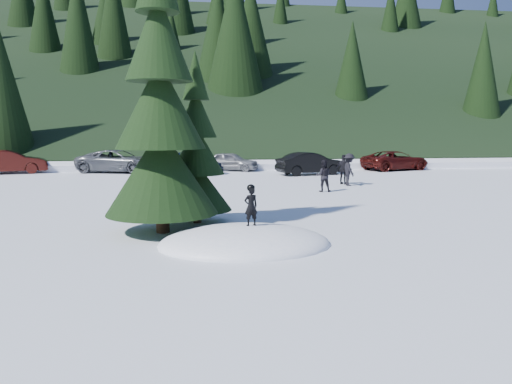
{
  "coord_description": "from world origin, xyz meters",
  "views": [
    {
      "loc": [
        -1.25,
        -12.56,
        3.02
      ],
      "look_at": [
        0.54,
        2.06,
        1.1
      ],
      "focal_mm": 35.0,
      "sensor_mm": 36.0,
      "label": 1
    }
  ],
  "objects": [
    {
      "name": "car_6",
      "position": [
        12.81,
        21.19,
        0.68
      ],
      "size": [
        5.33,
        3.64,
        1.36
      ],
      "primitive_type": "imported",
      "rotation": [
        0.0,
        0.0,
        1.88
      ],
      "color": "#390C0A",
      "rests_on": "ground"
    },
    {
      "name": "ground",
      "position": [
        0.0,
        0.0,
        0.0
      ],
      "size": [
        200.0,
        200.0,
        0.0
      ],
      "primitive_type": "plane",
      "color": "white",
      "rests_on": "ground"
    },
    {
      "name": "snow_mound",
      "position": [
        0.0,
        0.0,
        0.0
      ],
      "size": [
        4.48,
        3.52,
        0.96
      ],
      "primitive_type": "ellipsoid",
      "color": "white",
      "rests_on": "ground"
    },
    {
      "name": "spruce_tall",
      "position": [
        -2.2,
        1.8,
        3.32
      ],
      "size": [
        3.2,
        3.2,
        8.6
      ],
      "color": "black",
      "rests_on": "ground"
    },
    {
      "name": "spruce_short",
      "position": [
        -1.2,
        3.2,
        2.1
      ],
      "size": [
        2.2,
        2.2,
        5.37
      ],
      "color": "black",
      "rests_on": "ground"
    },
    {
      "name": "car_5",
      "position": [
        6.06,
        18.48,
        0.72
      ],
      "size": [
        4.59,
        2.52,
        1.43
      ],
      "primitive_type": "imported",
      "rotation": [
        0.0,
        0.0,
        1.82
      ],
      "color": "black",
      "rests_on": "ground"
    },
    {
      "name": "car_3",
      "position": [
        -1.84,
        19.7,
        0.7
      ],
      "size": [
        4.95,
        2.26,
        1.4
      ],
      "primitive_type": "imported",
      "rotation": [
        0.0,
        0.0,
        1.63
      ],
      "color": "black",
      "rests_on": "ground"
    },
    {
      "name": "adult_1",
      "position": [
        6.58,
        13.05,
        0.79
      ],
      "size": [
        0.94,
        0.91,
        1.58
      ],
      "primitive_type": "imported",
      "rotation": [
        0.0,
        0.0,
        2.39
      ],
      "color": "black",
      "rests_on": "ground"
    },
    {
      "name": "car_4",
      "position": [
        1.23,
        22.01,
        0.65
      ],
      "size": [
        4.13,
        2.86,
        1.3
      ],
      "primitive_type": "imported",
      "rotation": [
        0.0,
        0.0,
        1.19
      ],
      "color": "gray",
      "rests_on": "ground"
    },
    {
      "name": "forest_hillside",
      "position": [
        0.0,
        54.0,
        12.5
      ],
      "size": [
        200.0,
        60.0,
        25.0
      ],
      "primitive_type": null,
      "color": "black",
      "rests_on": "ground"
    },
    {
      "name": "adult_0",
      "position": [
        4.73,
        10.18,
        0.75
      ],
      "size": [
        0.82,
        0.69,
        1.49
      ],
      "primitive_type": "imported",
      "rotation": [
        0.0,
        0.0,
        2.96
      ],
      "color": "black",
      "rests_on": "ground"
    },
    {
      "name": "adult_2",
      "position": [
        6.67,
        12.37,
        0.84
      ],
      "size": [
        0.63,
        1.08,
        1.67
      ],
      "primitive_type": "imported",
      "rotation": [
        0.0,
        0.0,
        1.57
      ],
      "color": "black",
      "rests_on": "ground"
    },
    {
      "name": "car_2",
      "position": [
        -6.35,
        21.67,
        0.76
      ],
      "size": [
        5.92,
        3.89,
        1.51
      ],
      "primitive_type": "imported",
      "rotation": [
        0.0,
        0.0,
        1.3
      ],
      "color": "#54575C",
      "rests_on": "ground"
    },
    {
      "name": "child_skier",
      "position": [
        0.17,
        0.09,
        0.98
      ],
      "size": [
        0.42,
        0.34,
        1.01
      ],
      "primitive_type": "imported",
      "rotation": [
        0.0,
        0.0,
        3.44
      ],
      "color": "black",
      "rests_on": "snow_mound"
    },
    {
      "name": "car_1",
      "position": [
        -13.28,
        21.63,
        0.76
      ],
      "size": [
        4.91,
        2.83,
        1.53
      ],
      "primitive_type": "imported",
      "rotation": [
        0.0,
        0.0,
        1.85
      ],
      "color": "#370E0A",
      "rests_on": "ground"
    }
  ]
}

